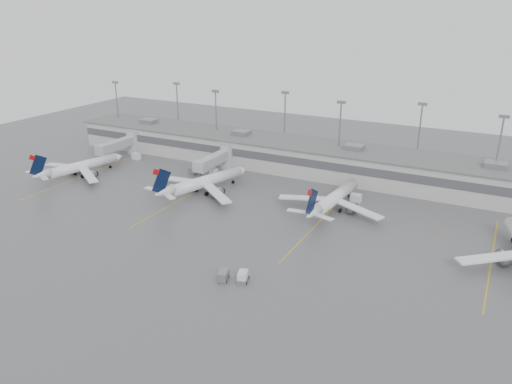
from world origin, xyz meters
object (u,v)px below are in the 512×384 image
at_px(baggage_tug, 243,278).
at_px(jet_mid_right, 334,198).
at_px(jet_far_left, 79,167).
at_px(jet_mid_left, 203,182).

bearing_deg(baggage_tug, jet_mid_right, 68.33).
xyz_separation_m(jet_far_left, jet_mid_left, (37.86, 4.40, 0.20)).
bearing_deg(jet_mid_left, jet_far_left, -155.51).
height_order(jet_mid_left, jet_mid_right, jet_mid_left).
distance_m(jet_mid_left, baggage_tug, 44.52).
xyz_separation_m(jet_far_left, baggage_tug, (67.59, -28.67, -2.11)).
relative_size(jet_far_left, jet_mid_left, 0.95).
height_order(jet_far_left, jet_mid_right, jet_mid_right).
distance_m(jet_mid_right, baggage_tug, 37.87).
bearing_deg(jet_far_left, jet_mid_right, 21.14).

